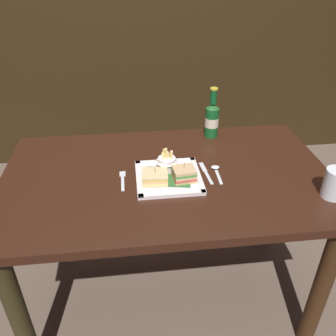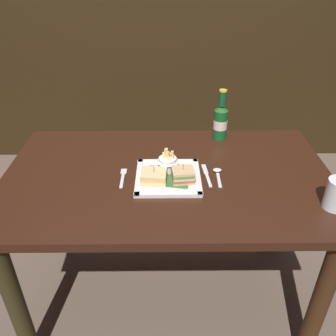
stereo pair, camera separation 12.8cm
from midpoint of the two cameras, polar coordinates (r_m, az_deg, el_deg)
The scene contains 11 objects.
ground_plane at distance 1.93m, azimuth -2.11°, elevation -19.65°, with size 6.00×6.00×0.00m, color brown.
dining_table at distance 1.49m, azimuth -2.58°, elevation -4.84°, with size 1.33×0.79×0.73m.
square_plate at distance 1.39m, azimuth -2.51°, elevation -1.63°, with size 0.25×0.25×0.02m.
sandwich_half_left at distance 1.35m, azimuth -4.82°, elevation -1.57°, with size 0.10×0.09×0.07m.
sandwich_half_right at distance 1.36m, azimuth -0.08°, elevation -1.09°, with size 0.09×0.08×0.08m.
fries_cup at distance 1.41m, azimuth -2.86°, elevation 0.99°, with size 0.09×0.09×0.11m.
beer_bottle at distance 1.68m, azimuth 4.98°, elevation 7.95°, with size 0.07×0.07×0.24m.
water_glass at distance 1.38m, azimuth 23.05°, elevation -2.66°, with size 0.08×0.08×0.11m.
fork at distance 1.41m, azimuth -9.97°, elevation -1.92°, with size 0.02×0.14×0.00m.
knife at distance 1.43m, azimuth 3.58°, elevation -0.72°, with size 0.03×0.16×0.00m.
spoon at distance 1.44m, azimuth 5.34°, elevation -0.35°, with size 0.04×0.13×0.01m.
Camera 1 is at (-0.14, -1.18, 1.51)m, focal length 37.55 mm.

